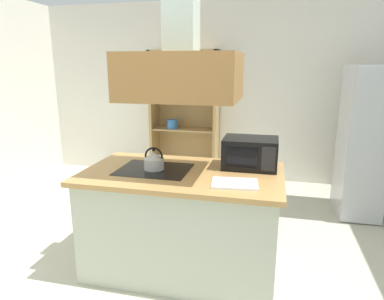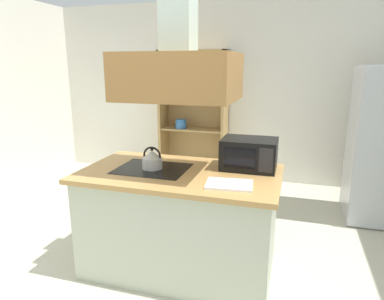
% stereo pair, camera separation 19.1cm
% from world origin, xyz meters
% --- Properties ---
extents(ground_plane, '(7.80, 7.80, 0.00)m').
position_xyz_m(ground_plane, '(0.00, 0.00, 0.00)').
color(ground_plane, beige).
extents(wall_back, '(6.00, 0.12, 2.70)m').
position_xyz_m(wall_back, '(0.00, 3.00, 1.35)').
color(wall_back, silver).
rests_on(wall_back, ground).
extents(kitchen_island, '(1.66, 0.96, 0.90)m').
position_xyz_m(kitchen_island, '(0.03, 0.31, 0.45)').
color(kitchen_island, '#B3BBA5').
rests_on(kitchen_island, ground).
extents(range_hood, '(0.90, 0.70, 1.20)m').
position_xyz_m(range_hood, '(0.03, 0.31, 1.78)').
color(range_hood, olive).
extents(dish_cabinet, '(1.03, 0.40, 1.98)m').
position_xyz_m(dish_cabinet, '(-0.59, 2.78, 0.88)').
color(dish_cabinet, '#A6824D').
rests_on(dish_cabinet, ground).
extents(kettle, '(0.17, 0.17, 0.19)m').
position_xyz_m(kettle, '(-0.22, 0.31, 0.98)').
color(kettle, '#B9BCB9').
rests_on(kettle, kitchen_island).
extents(cutting_board, '(0.36, 0.27, 0.02)m').
position_xyz_m(cutting_board, '(0.49, 0.09, 0.91)').
color(cutting_board, white).
rests_on(cutting_board, kitchen_island).
extents(microwave, '(0.46, 0.35, 0.26)m').
position_xyz_m(microwave, '(0.57, 0.57, 1.03)').
color(microwave, black).
rests_on(microwave, kitchen_island).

